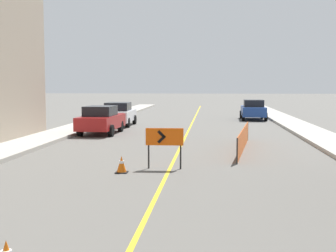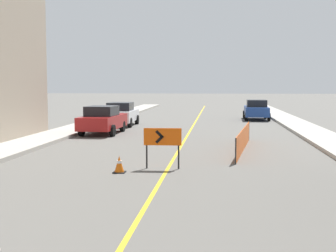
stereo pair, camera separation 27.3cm
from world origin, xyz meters
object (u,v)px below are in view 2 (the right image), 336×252
(traffic_cone_third, at_px, (119,164))
(parked_car_curb_far, at_px, (256,110))
(parked_car_curb_mid, at_px, (121,114))
(arrow_barricade_primary, at_px, (163,139))
(parked_car_curb_near, at_px, (103,120))

(traffic_cone_third, bearing_deg, parked_car_curb_far, 75.07)
(parked_car_curb_mid, xyz_separation_m, parked_car_curb_far, (9.58, 6.40, 0.00))
(arrow_barricade_primary, relative_size, parked_car_curb_mid, 0.31)
(arrow_barricade_primary, height_order, parked_car_curb_mid, parked_car_curb_mid)
(parked_car_curb_mid, height_order, parked_car_curb_far, same)
(arrow_barricade_primary, relative_size, parked_car_curb_near, 0.31)
(arrow_barricade_primary, distance_m, parked_car_curb_far, 22.80)
(parked_car_curb_mid, relative_size, parked_car_curb_far, 1.00)
(arrow_barricade_primary, xyz_separation_m, parked_car_curb_far, (4.88, 22.27, -0.20))
(arrow_barricade_primary, distance_m, parked_car_curb_mid, 16.56)
(arrow_barricade_primary, height_order, parked_car_curb_far, parked_car_curb_far)
(arrow_barricade_primary, xyz_separation_m, parked_car_curb_mid, (-4.70, 15.88, -0.20))
(traffic_cone_third, xyz_separation_m, arrow_barricade_primary, (1.28, 0.84, 0.74))
(traffic_cone_third, distance_m, parked_car_curb_far, 23.93)
(parked_car_curb_far, bearing_deg, parked_car_curb_near, -127.77)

